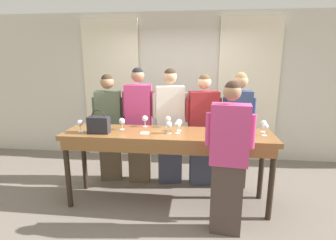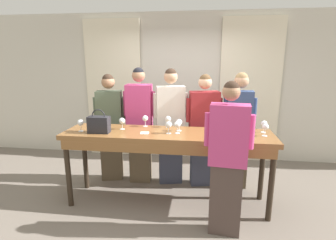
# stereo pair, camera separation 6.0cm
# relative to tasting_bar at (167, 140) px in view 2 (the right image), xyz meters

# --- Properties ---
(ground_plane) EXTENTS (18.00, 18.00, 0.00)m
(ground_plane) POSITION_rel_tasting_bar_xyz_m (0.00, 0.02, -0.91)
(ground_plane) COLOR #70665B
(wall_back) EXTENTS (12.00, 0.06, 2.80)m
(wall_back) POSITION_rel_tasting_bar_xyz_m (0.00, 1.85, 0.49)
(wall_back) COLOR beige
(wall_back) RESTS_ON ground_plane
(curtain_panel_left) EXTENTS (1.11, 0.03, 2.69)m
(curtain_panel_left) POSITION_rel_tasting_bar_xyz_m (-1.31, 1.79, 0.43)
(curtain_panel_left) COLOR #EFE5C6
(curtain_panel_left) RESTS_ON ground_plane
(curtain_panel_right) EXTENTS (1.11, 0.03, 2.69)m
(curtain_panel_right) POSITION_rel_tasting_bar_xyz_m (1.31, 1.79, 0.43)
(curtain_panel_right) COLOR #EFE5C6
(curtain_panel_right) RESTS_ON ground_plane
(tasting_bar) EXTENTS (2.74, 0.66, 1.01)m
(tasting_bar) POSITION_rel_tasting_bar_xyz_m (0.00, 0.00, 0.00)
(tasting_bar) COLOR brown
(tasting_bar) RESTS_ON ground_plane
(wine_bottle) EXTENTS (0.08, 0.08, 0.32)m
(wine_bottle) POSITION_rel_tasting_bar_xyz_m (0.93, 0.06, 0.22)
(wine_bottle) COLOR black
(wine_bottle) RESTS_ON tasting_bar
(handbag) EXTENTS (0.27, 0.14, 0.31)m
(handbag) POSITION_rel_tasting_bar_xyz_m (-0.88, -0.11, 0.22)
(handbag) COLOR #232328
(handbag) RESTS_ON tasting_bar
(wine_glass_front_left) EXTENTS (0.08, 0.08, 0.16)m
(wine_glass_front_left) POSITION_rel_tasting_bar_xyz_m (0.14, 0.11, 0.22)
(wine_glass_front_left) COLOR white
(wine_glass_front_left) RESTS_ON tasting_bar
(wine_glass_front_mid) EXTENTS (0.08, 0.08, 0.16)m
(wine_glass_front_mid) POSITION_rel_tasting_bar_xyz_m (-0.02, 0.28, 0.22)
(wine_glass_front_mid) COLOR white
(wine_glass_front_mid) RESTS_ON tasting_bar
(wine_glass_front_right) EXTENTS (0.08, 0.08, 0.16)m
(wine_glass_front_right) POSITION_rel_tasting_bar_xyz_m (-1.14, -0.08, 0.22)
(wine_glass_front_right) COLOR white
(wine_glass_front_right) RESTS_ON tasting_bar
(wine_glass_center_left) EXTENTS (0.08, 0.08, 0.16)m
(wine_glass_center_left) POSITION_rel_tasting_bar_xyz_m (1.25, 0.18, 0.22)
(wine_glass_center_left) COLOR white
(wine_glass_center_left) RESTS_ON tasting_bar
(wine_glass_center_mid) EXTENTS (0.08, 0.08, 0.16)m
(wine_glass_center_mid) POSITION_rel_tasting_bar_xyz_m (0.02, -0.03, 0.22)
(wine_glass_center_mid) COLOR white
(wine_glass_center_mid) RESTS_ON tasting_bar
(wine_glass_center_right) EXTENTS (0.08, 0.08, 0.16)m
(wine_glass_center_right) POSITION_rel_tasting_bar_xyz_m (-0.35, 0.28, 0.22)
(wine_glass_center_right) COLOR white
(wine_glass_center_right) RESTS_ON tasting_bar
(wine_glass_back_left) EXTENTS (0.08, 0.08, 0.16)m
(wine_glass_back_left) POSITION_rel_tasting_bar_xyz_m (0.14, -0.01, 0.22)
(wine_glass_back_left) COLOR white
(wine_glass_back_left) RESTS_ON tasting_bar
(wine_glass_back_mid) EXTENTS (0.08, 0.08, 0.16)m
(wine_glass_back_mid) POSITION_rel_tasting_bar_xyz_m (1.23, 0.02, 0.22)
(wine_glass_back_mid) COLOR white
(wine_glass_back_mid) RESTS_ON tasting_bar
(wine_glass_back_right) EXTENTS (0.08, 0.08, 0.16)m
(wine_glass_back_right) POSITION_rel_tasting_bar_xyz_m (-0.63, 0.09, 0.22)
(wine_glass_back_right) COLOR white
(wine_glass_back_right) RESTS_ON tasting_bar
(napkin) EXTENTS (0.12, 0.12, 0.00)m
(napkin) POSITION_rel_tasting_bar_xyz_m (-0.29, -0.05, 0.11)
(napkin) COLOR white
(napkin) RESTS_ON tasting_bar
(guest_olive_jacket) EXTENTS (0.50, 0.29, 1.73)m
(guest_olive_jacket) POSITION_rel_tasting_bar_xyz_m (-1.00, 0.64, -0.01)
(guest_olive_jacket) COLOR brown
(guest_olive_jacket) RESTS_ON ground_plane
(guest_pink_top) EXTENTS (0.50, 0.29, 1.83)m
(guest_pink_top) POSITION_rel_tasting_bar_xyz_m (-0.52, 0.64, 0.02)
(guest_pink_top) COLOR brown
(guest_pink_top) RESTS_ON ground_plane
(guest_cream_sweater) EXTENTS (0.54, 0.29, 1.82)m
(guest_cream_sweater) POSITION_rel_tasting_bar_xyz_m (-0.03, 0.64, 0.03)
(guest_cream_sweater) COLOR #383D51
(guest_cream_sweater) RESTS_ON ground_plane
(guest_striped_shirt) EXTENTS (0.55, 0.31, 1.74)m
(guest_striped_shirt) POSITION_rel_tasting_bar_xyz_m (0.48, 0.64, -0.02)
(guest_striped_shirt) COLOR #383D51
(guest_striped_shirt) RESTS_ON ground_plane
(guest_navy_coat) EXTENTS (0.48, 0.24, 1.77)m
(guest_navy_coat) POSITION_rel_tasting_bar_xyz_m (0.99, 0.64, 0.02)
(guest_navy_coat) COLOR brown
(guest_navy_coat) RESTS_ON ground_plane
(host_pouring) EXTENTS (0.52, 0.25, 1.74)m
(host_pouring) POSITION_rel_tasting_bar_xyz_m (0.73, -0.53, -0.01)
(host_pouring) COLOR #473833
(host_pouring) RESTS_ON ground_plane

